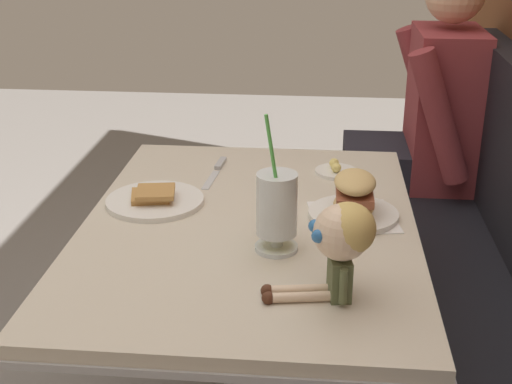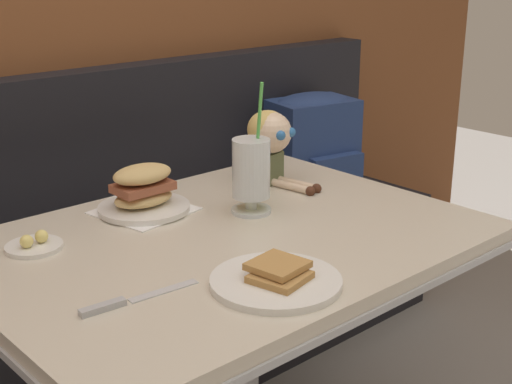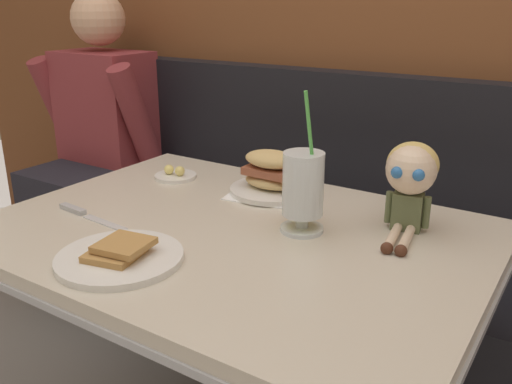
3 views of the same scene
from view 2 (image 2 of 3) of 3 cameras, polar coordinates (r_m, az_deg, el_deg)
name	(u,v)px [view 2 (image 2 of 3)]	position (r m, az deg, el deg)	size (l,w,h in m)	color
wood_panel_wall	(30,0)	(2.23, -17.40, 14.22)	(4.40, 0.08, 2.40)	brown
booth_bench	(95,305)	(2.25, -12.59, -8.65)	(2.60, 0.48, 1.00)	black
diner_table	(228,315)	(1.68, -2.21, -9.65)	(1.11, 0.81, 0.74)	beige
toast_plate	(276,279)	(1.36, 1.62, -6.89)	(0.25, 0.25, 0.04)	white
milkshake_glass	(251,172)	(1.70, -0.38, 1.58)	(0.10, 0.10, 0.32)	silver
sandwich_plate	(143,193)	(1.74, -8.87, -0.09)	(0.23, 0.23, 0.12)	white
butter_saucer	(34,245)	(1.59, -17.08, -4.00)	(0.12, 0.12, 0.04)	white
butter_knife	(120,303)	(1.32, -10.65, -8.56)	(0.24, 0.04, 0.01)	silver
seated_doll	(271,137)	(1.91, 1.20, 4.39)	(0.13, 0.23, 0.20)	#5B6642
backpack	(313,147)	(2.63, 4.54, 3.58)	(0.33, 0.29, 0.41)	navy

